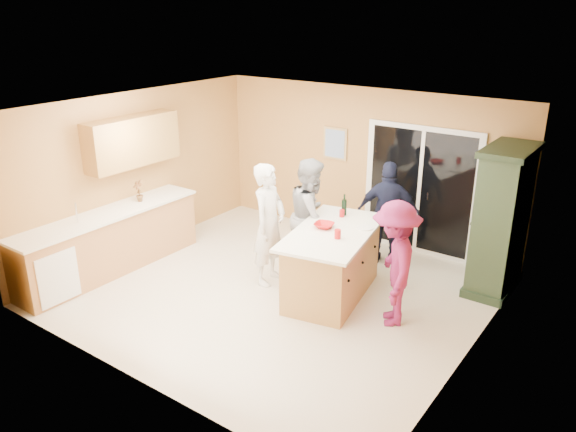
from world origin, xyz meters
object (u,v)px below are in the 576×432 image
Objects in this scene: green_hutch at (501,222)px; woman_magenta at (394,264)px; woman_white at (269,225)px; woman_grey at (312,216)px; woman_navy at (388,213)px; kitchen_island at (332,265)px.

woman_magenta is (-0.79, -1.68, -0.20)m from green_hutch.
woman_white reaches higher than woman_grey.
woman_white is 1.09× the size of woman_navy.
woman_white is 1.94m from woman_navy.
woman_white is 0.72m from woman_grey.
woman_magenta is (0.99, -0.16, 0.36)m from kitchen_island.
woman_grey is 1.08× the size of woman_navy.
woman_grey is at bearing -32.96° from woman_white.
kitchen_island is at bearing -139.54° from green_hutch.
woman_grey reaches higher than kitchen_island.
kitchen_island is 1.48m from woman_navy.
woman_white is at bearing 133.30° from woman_grey.
woman_white reaches higher than woman_navy.
kitchen_island is 1.07m from woman_magenta.
woman_white is at bearing 178.78° from kitchen_island.
woman_white is 1.01× the size of woman_grey.
woman_grey is at bearing -140.99° from woman_magenta.
woman_navy is at bearing -61.81° from woman_grey.
kitchen_island is at bearing -148.00° from woman_grey.
woman_grey is 1.08× the size of woman_magenta.
kitchen_island is at bearing -88.45° from woman_white.
green_hutch is 1.28× the size of woman_magenta.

